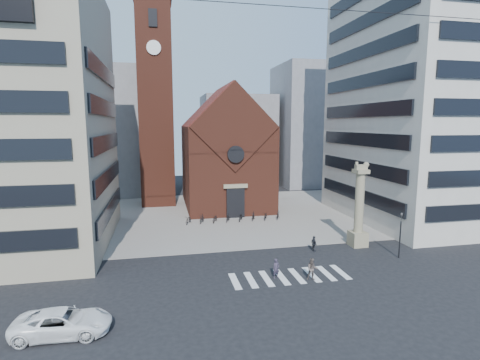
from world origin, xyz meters
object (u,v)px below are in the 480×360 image
(lion_column, at_px, (359,213))
(traffic_light, at_px, (400,234))
(white_car, at_px, (63,323))
(pedestrian_2, at_px, (314,244))
(pedestrian_1, at_px, (312,269))
(scooter_0, at_px, (189,220))
(pedestrian_0, at_px, (276,268))

(lion_column, height_order, traffic_light, lion_column)
(white_car, relative_size, pedestrian_2, 3.55)
(lion_column, bearing_deg, pedestrian_1, -138.39)
(pedestrian_1, height_order, scooter_0, pedestrian_1)
(lion_column, xyz_separation_m, white_car, (-25.44, -11.37, -2.69))
(traffic_light, relative_size, pedestrian_1, 2.38)
(lion_column, bearing_deg, scooter_0, 143.59)
(lion_column, distance_m, pedestrian_2, 5.78)
(lion_column, bearing_deg, pedestrian_0, -150.28)
(traffic_light, height_order, scooter_0, traffic_light)
(pedestrian_0, bearing_deg, pedestrian_1, -36.17)
(pedestrian_1, xyz_separation_m, scooter_0, (-8.43, 19.09, -0.36))
(traffic_light, distance_m, pedestrian_2, 7.95)
(pedestrian_2, xyz_separation_m, scooter_0, (-11.27, 12.75, -0.24))
(white_car, bearing_deg, lion_column, -62.98)
(white_car, distance_m, pedestrian_1, 18.05)
(white_car, bearing_deg, pedestrian_0, -67.36)
(traffic_light, relative_size, pedestrian_2, 2.76)
(white_car, xyz_separation_m, scooter_0, (9.09, 23.43, -0.22))
(white_car, relative_size, scooter_0, 2.95)
(pedestrian_2, bearing_deg, pedestrian_1, 148.65)
(pedestrian_0, height_order, scooter_0, pedestrian_0)
(white_car, height_order, pedestrian_0, pedestrian_0)
(lion_column, xyz_separation_m, pedestrian_2, (-5.08, -0.69, -2.68))
(lion_column, bearing_deg, pedestrian_2, -172.29)
(lion_column, distance_m, traffic_light, 4.62)
(pedestrian_2, distance_m, scooter_0, 17.01)
(lion_column, xyz_separation_m, traffic_light, (1.99, -4.00, -1.17))
(pedestrian_1, height_order, pedestrian_2, pedestrian_1)
(pedestrian_0, bearing_deg, pedestrian_2, 27.82)
(pedestrian_2, bearing_deg, lion_column, -89.54)
(scooter_0, bearing_deg, pedestrian_0, -50.25)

